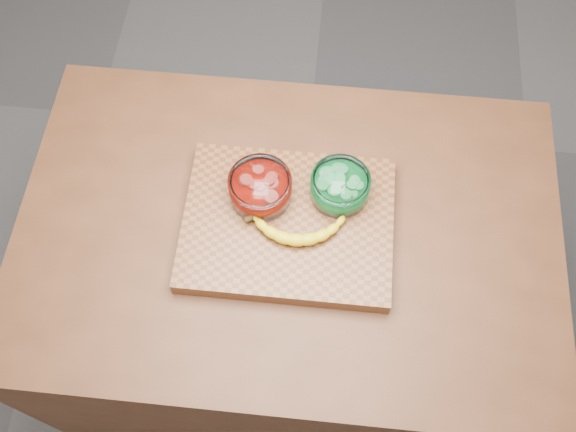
{
  "coord_description": "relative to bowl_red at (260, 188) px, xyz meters",
  "views": [
    {
      "loc": [
        0.06,
        -0.61,
        2.17
      ],
      "look_at": [
        0.0,
        0.0,
        0.96
      ],
      "focal_mm": 40.0,
      "sensor_mm": 36.0,
      "label": 1
    }
  ],
  "objects": [
    {
      "name": "bowl_green",
      "position": [
        0.17,
        0.02,
        -0.0
      ],
      "size": [
        0.13,
        0.13,
        0.06
      ],
      "color": "white",
      "rests_on": "cutting_board"
    },
    {
      "name": "bowl_red",
      "position": [
        0.0,
        0.0,
        0.0
      ],
      "size": [
        0.14,
        0.14,
        0.06
      ],
      "color": "white",
      "rests_on": "cutting_board"
    },
    {
      "name": "banana",
      "position": [
        0.09,
        -0.08,
        -0.02
      ],
      "size": [
        0.23,
        0.11,
        0.03
      ],
      "primitive_type": null,
      "color": "gold",
      "rests_on": "cutting_board"
    },
    {
      "name": "ground",
      "position": [
        0.07,
        -0.06,
        -0.97
      ],
      "size": [
        3.5,
        3.5,
        0.0
      ],
      "primitive_type": "plane",
      "color": "#4F5054",
      "rests_on": "ground"
    },
    {
      "name": "cutting_board",
      "position": [
        0.07,
        -0.06,
        -0.05
      ],
      "size": [
        0.45,
        0.35,
        0.04
      ],
      "primitive_type": "cube",
      "color": "brown",
      "rests_on": "counter"
    },
    {
      "name": "counter",
      "position": [
        0.07,
        -0.06,
        -0.52
      ],
      "size": [
        1.2,
        0.8,
        0.9
      ],
      "primitive_type": "cube",
      "color": "#4F2A17",
      "rests_on": "ground"
    }
  ]
}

